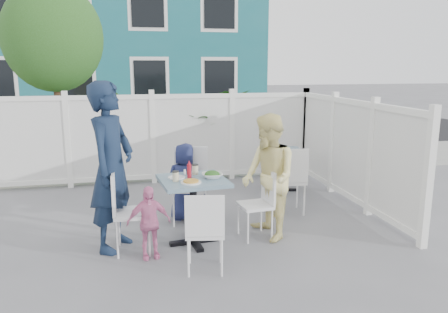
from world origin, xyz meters
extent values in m
plane|color=slate|center=(0.00, 0.00, 0.00)|extent=(80.00, 80.00, 0.00)
cube|color=gray|center=(0.00, 3.80, 0.01)|extent=(24.00, 2.60, 0.01)
cube|color=black|center=(0.00, 7.50, 0.00)|extent=(24.00, 5.00, 0.01)
cube|color=gray|center=(0.00, 10.60, 0.01)|extent=(24.00, 1.60, 0.01)
cube|color=#18616A|center=(-0.50, 14.00, 3.00)|extent=(11.00, 6.00, 6.00)
cube|color=black|center=(-3.00, 11.02, 1.60)|extent=(1.20, 0.04, 1.40)
cube|color=black|center=(1.00, 11.02, 1.60)|extent=(1.20, 0.04, 1.40)
cube|color=black|center=(-3.00, 11.02, 4.10)|extent=(1.20, 0.04, 1.40)
cube|color=black|center=(1.00, 11.02, 4.10)|extent=(1.20, 0.04, 1.40)
cube|color=white|center=(0.10, 2.40, 0.82)|extent=(5.80, 0.04, 1.40)
cube|color=white|center=(0.10, 2.40, 1.56)|extent=(5.86, 0.08, 0.08)
cube|color=white|center=(0.10, 2.40, 0.06)|extent=(5.86, 0.08, 0.12)
cube|color=white|center=(3.00, 0.60, 0.82)|extent=(0.04, 3.60, 1.40)
cube|color=white|center=(3.00, 0.60, 1.56)|extent=(0.08, 3.66, 0.08)
cube|color=white|center=(3.00, 0.60, 0.06)|extent=(0.08, 3.66, 0.12)
cylinder|color=#382316|center=(-1.60, 3.30, 1.20)|extent=(0.12, 0.12, 2.40)
ellipsoid|color=#234D17|center=(-1.60, 3.30, 2.60)|extent=(1.80, 1.62, 1.98)
cube|color=gold|center=(-2.60, 4.00, 0.71)|extent=(0.76, 0.55, 1.41)
imported|color=#234D17|center=(-0.53, 3.10, 0.83)|extent=(1.31, 1.31, 1.66)
imported|color=#234D17|center=(1.23, 3.00, 0.82)|extent=(1.91, 1.83, 1.64)
cube|color=slate|center=(0.40, -0.49, 0.78)|extent=(0.83, 0.83, 0.04)
cylinder|color=black|center=(0.40, -0.49, 0.39)|extent=(0.09, 0.09, 0.73)
cube|color=black|center=(0.40, -0.49, 0.02)|extent=(0.60, 0.15, 0.04)
cube|color=black|center=(0.40, -0.49, 0.02)|extent=(0.15, 0.60, 0.04)
cube|color=slate|center=(2.17, 1.39, 0.69)|extent=(0.77, 0.77, 0.04)
cylinder|color=black|center=(2.17, 1.39, 0.35)|extent=(0.08, 0.08, 0.66)
cube|color=black|center=(2.17, 1.39, 0.02)|extent=(0.54, 0.16, 0.04)
cube|color=black|center=(2.17, 1.39, 0.02)|extent=(0.16, 0.54, 0.04)
cube|color=white|center=(-0.30, -0.57, 0.46)|extent=(0.42, 0.44, 0.04)
cube|color=white|center=(-0.50, -0.57, 0.71)|extent=(0.05, 0.43, 0.46)
cylinder|color=white|center=(-0.12, -0.39, 0.23)|extent=(0.02, 0.02, 0.46)
cylinder|color=white|center=(-0.14, -0.76, 0.23)|extent=(0.02, 0.02, 0.46)
cylinder|color=white|center=(-0.47, -0.38, 0.23)|extent=(0.02, 0.02, 0.46)
cylinder|color=white|center=(-0.48, -0.75, 0.23)|extent=(0.02, 0.02, 0.46)
cube|color=white|center=(1.17, -0.47, 0.41)|extent=(0.41, 0.42, 0.04)
cube|color=white|center=(1.34, -0.45, 0.64)|extent=(0.07, 0.39, 0.41)
cylinder|color=white|center=(1.03, -0.65, 0.21)|extent=(0.02, 0.02, 0.41)
cylinder|color=white|center=(1.00, -0.33, 0.21)|extent=(0.02, 0.02, 0.41)
cylinder|color=white|center=(1.34, -0.62, 0.21)|extent=(0.02, 0.02, 0.41)
cylinder|color=white|center=(1.31, -0.29, 0.21)|extent=(0.02, 0.02, 0.41)
cube|color=white|center=(0.46, 0.22, 0.49)|extent=(0.55, 0.54, 0.04)
cube|color=white|center=(0.51, 0.42, 0.76)|extent=(0.45, 0.15, 0.49)
cylinder|color=white|center=(0.60, -0.01, 0.25)|extent=(0.03, 0.03, 0.49)
cylinder|color=white|center=(0.22, 0.09, 0.25)|extent=(0.03, 0.03, 0.49)
cylinder|color=white|center=(0.69, 0.35, 0.25)|extent=(0.03, 0.03, 0.49)
cylinder|color=white|center=(0.31, 0.45, 0.25)|extent=(0.03, 0.03, 0.49)
cube|color=white|center=(0.42, -1.21, 0.42)|extent=(0.45, 0.43, 0.04)
cube|color=white|center=(0.39, -1.39, 0.65)|extent=(0.39, 0.09, 0.42)
cylinder|color=white|center=(0.28, -1.03, 0.21)|extent=(0.02, 0.02, 0.42)
cylinder|color=white|center=(0.61, -1.09, 0.21)|extent=(0.02, 0.02, 0.42)
cylinder|color=white|center=(0.22, -1.34, 0.21)|extent=(0.02, 0.02, 0.42)
cylinder|color=white|center=(0.55, -1.40, 0.21)|extent=(0.02, 0.02, 0.42)
cube|color=white|center=(1.90, 0.34, 0.47)|extent=(0.48, 0.46, 0.04)
cube|color=white|center=(1.89, 0.14, 0.74)|extent=(0.44, 0.07, 0.47)
cylinder|color=white|center=(1.73, 0.54, 0.24)|extent=(0.03, 0.03, 0.47)
cylinder|color=white|center=(2.11, 0.50, 0.24)|extent=(0.03, 0.03, 0.47)
cylinder|color=white|center=(1.70, 0.18, 0.24)|extent=(0.03, 0.03, 0.47)
cylinder|color=white|center=(2.08, 0.14, 0.24)|extent=(0.03, 0.03, 0.47)
imported|color=#132139|center=(-0.52, -0.42, 0.97)|extent=(0.72, 0.84, 1.94)
imported|color=yellow|center=(1.32, -0.51, 0.77)|extent=(0.68, 0.82, 1.54)
imported|color=#1B224A|center=(0.41, 0.34, 0.54)|extent=(0.61, 0.51, 1.08)
imported|color=pink|center=(-0.14, -0.79, 0.41)|extent=(0.50, 0.25, 0.82)
cylinder|color=white|center=(0.35, -0.66, 0.81)|extent=(0.23, 0.23, 0.01)
cylinder|color=white|center=(0.22, -0.41, 0.81)|extent=(0.20, 0.20, 0.01)
imported|color=white|center=(0.63, -0.50, 0.83)|extent=(0.24, 0.24, 0.06)
cylinder|color=beige|center=(0.19, -0.56, 0.85)|extent=(0.07, 0.07, 0.11)
cylinder|color=beige|center=(0.46, -0.28, 0.86)|extent=(0.08, 0.08, 0.11)
cylinder|color=#AA1422|center=(0.37, -0.44, 0.88)|extent=(0.05, 0.05, 0.16)
cylinder|color=white|center=(0.33, -0.28, 0.83)|extent=(0.03, 0.03, 0.07)
cylinder|color=black|center=(0.37, -0.25, 0.83)|extent=(0.03, 0.03, 0.07)
camera|label=1|loc=(-0.29, -5.40, 2.10)|focal=35.00mm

